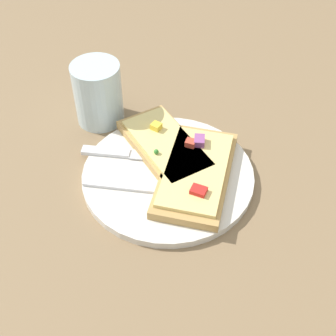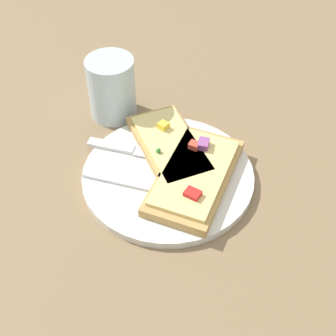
{
  "view_description": "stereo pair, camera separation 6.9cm",
  "coord_description": "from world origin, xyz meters",
  "px_view_note": "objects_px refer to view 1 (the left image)",
  "views": [
    {
      "loc": [
        -0.21,
        -0.43,
        0.52
      ],
      "look_at": [
        0.0,
        0.0,
        0.02
      ],
      "focal_mm": 50.0,
      "sensor_mm": 36.0,
      "label": 1
    },
    {
      "loc": [
        -0.15,
        -0.46,
        0.52
      ],
      "look_at": [
        0.0,
        0.0,
        0.02
      ],
      "focal_mm": 50.0,
      "sensor_mm": 36.0,
      "label": 2
    }
  ],
  "objects_px": {
    "knife": "(135,155)",
    "pizza_slice_main": "(196,172)",
    "pizza_slice_corner": "(166,147)",
    "fork": "(159,189)",
    "plate": "(168,175)",
    "drinking_glass": "(98,93)"
  },
  "relations": [
    {
      "from": "fork",
      "to": "drinking_glass",
      "type": "height_order",
      "value": "drinking_glass"
    },
    {
      "from": "plate",
      "to": "drinking_glass",
      "type": "xyz_separation_m",
      "value": [
        -0.04,
        0.18,
        0.05
      ]
    },
    {
      "from": "plate",
      "to": "pizza_slice_main",
      "type": "bearing_deg",
      "value": -37.73
    },
    {
      "from": "knife",
      "to": "plate",
      "type": "bearing_deg",
      "value": -27.88
    },
    {
      "from": "pizza_slice_main",
      "to": "drinking_glass",
      "type": "relative_size",
      "value": 1.95
    },
    {
      "from": "fork",
      "to": "drinking_glass",
      "type": "bearing_deg",
      "value": 128.2
    },
    {
      "from": "plate",
      "to": "pizza_slice_corner",
      "type": "bearing_deg",
      "value": 66.94
    },
    {
      "from": "knife",
      "to": "pizza_slice_corner",
      "type": "bearing_deg",
      "value": 19.16
    },
    {
      "from": "pizza_slice_corner",
      "to": "plate",
      "type": "bearing_deg",
      "value": 152.32
    },
    {
      "from": "fork",
      "to": "pizza_slice_corner",
      "type": "bearing_deg",
      "value": 90.33
    },
    {
      "from": "knife",
      "to": "pizza_slice_corner",
      "type": "relative_size",
      "value": 0.96
    },
    {
      "from": "pizza_slice_main",
      "to": "pizza_slice_corner",
      "type": "height_order",
      "value": "same"
    },
    {
      "from": "plate",
      "to": "knife",
      "type": "distance_m",
      "value": 0.06
    },
    {
      "from": "knife",
      "to": "pizza_slice_main",
      "type": "relative_size",
      "value": 0.85
    },
    {
      "from": "drinking_glass",
      "to": "pizza_slice_corner",
      "type": "bearing_deg",
      "value": -65.91
    },
    {
      "from": "fork",
      "to": "knife",
      "type": "relative_size",
      "value": 1.01
    },
    {
      "from": "plate",
      "to": "pizza_slice_corner",
      "type": "xyz_separation_m",
      "value": [
        0.02,
        0.04,
        0.02
      ]
    },
    {
      "from": "pizza_slice_corner",
      "to": "fork",
      "type": "bearing_deg",
      "value": 141.66
    },
    {
      "from": "plate",
      "to": "fork",
      "type": "xyz_separation_m",
      "value": [
        -0.03,
        -0.03,
        0.01
      ]
    },
    {
      "from": "pizza_slice_corner",
      "to": "drinking_glass",
      "type": "height_order",
      "value": "drinking_glass"
    },
    {
      "from": "pizza_slice_corner",
      "to": "drinking_glass",
      "type": "distance_m",
      "value": 0.15
    },
    {
      "from": "fork",
      "to": "knife",
      "type": "height_order",
      "value": "knife"
    }
  ]
}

